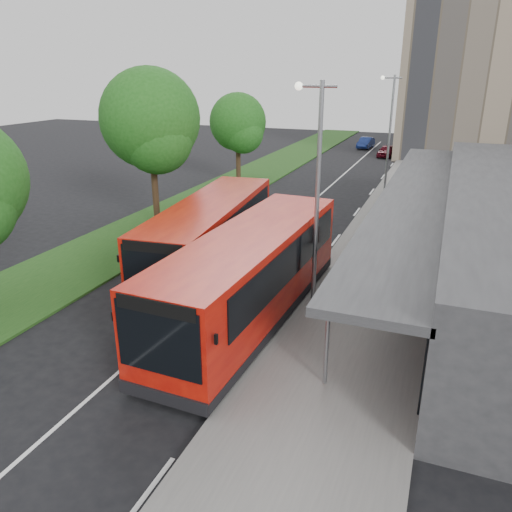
{
  "coord_description": "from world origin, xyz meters",
  "views": [
    {
      "loc": [
        8.42,
        -14.86,
        8.46
      ],
      "look_at": [
        1.69,
        2.47,
        1.5
      ],
      "focal_mm": 35.0,
      "sensor_mm": 36.0,
      "label": 1
    }
  ],
  "objects_px": {
    "lamp_post_near": "(316,183)",
    "bus_second": "(210,236)",
    "lamp_post_far": "(389,127)",
    "car_near": "(387,151)",
    "car_far": "(366,143)",
    "bollard": "(390,198)",
    "bus_main": "(251,276)",
    "litter_bin": "(383,243)",
    "tree_far": "(238,126)",
    "tree_mid": "(151,125)"
  },
  "relations": [
    {
      "from": "litter_bin",
      "to": "car_far",
      "type": "height_order",
      "value": "car_far"
    },
    {
      "from": "lamp_post_far",
      "to": "car_far",
      "type": "bearing_deg",
      "value": 102.84
    },
    {
      "from": "litter_bin",
      "to": "bus_second",
      "type": "bearing_deg",
      "value": -144.9
    },
    {
      "from": "lamp_post_far",
      "to": "car_near",
      "type": "bearing_deg",
      "value": 96.74
    },
    {
      "from": "tree_mid",
      "to": "bus_main",
      "type": "bearing_deg",
      "value": -43.47
    },
    {
      "from": "bus_second",
      "to": "car_far",
      "type": "xyz_separation_m",
      "value": [
        0.14,
        40.04,
        -0.99
      ]
    },
    {
      "from": "lamp_post_near",
      "to": "litter_bin",
      "type": "xyz_separation_m",
      "value": [
        1.75,
        6.74,
        -4.16
      ]
    },
    {
      "from": "lamp_post_near",
      "to": "car_far",
      "type": "relative_size",
      "value": 2.17
    },
    {
      "from": "litter_bin",
      "to": "car_near",
      "type": "height_order",
      "value": "car_near"
    },
    {
      "from": "litter_bin",
      "to": "bollard",
      "type": "distance_m",
      "value": 9.29
    },
    {
      "from": "tree_mid",
      "to": "lamp_post_far",
      "type": "distance_m",
      "value": 17.1
    },
    {
      "from": "bollard",
      "to": "car_far",
      "type": "bearing_deg",
      "value": 102.85
    },
    {
      "from": "lamp_post_far",
      "to": "litter_bin",
      "type": "relative_size",
      "value": 9.76
    },
    {
      "from": "bus_main",
      "to": "bus_second",
      "type": "distance_m",
      "value": 5.11
    },
    {
      "from": "lamp_post_near",
      "to": "car_near",
      "type": "height_order",
      "value": "lamp_post_near"
    },
    {
      "from": "bus_main",
      "to": "car_near",
      "type": "bearing_deg",
      "value": 92.58
    },
    {
      "from": "bus_main",
      "to": "litter_bin",
      "type": "bearing_deg",
      "value": 70.39
    },
    {
      "from": "lamp_post_far",
      "to": "car_near",
      "type": "relative_size",
      "value": 2.29
    },
    {
      "from": "lamp_post_near",
      "to": "bus_second",
      "type": "height_order",
      "value": "lamp_post_near"
    },
    {
      "from": "tree_mid",
      "to": "car_near",
      "type": "relative_size",
      "value": 2.49
    },
    {
      "from": "bus_main",
      "to": "car_near",
      "type": "distance_m",
      "value": 38.49
    },
    {
      "from": "tree_mid",
      "to": "car_far",
      "type": "height_order",
      "value": "tree_mid"
    },
    {
      "from": "lamp_post_near",
      "to": "bollard",
      "type": "xyz_separation_m",
      "value": [
        0.92,
        16.0,
        -4.13
      ]
    },
    {
      "from": "tree_far",
      "to": "bus_main",
      "type": "bearing_deg",
      "value": -65.76
    },
    {
      "from": "lamp_post_far",
      "to": "bus_main",
      "type": "height_order",
      "value": "lamp_post_far"
    },
    {
      "from": "tree_mid",
      "to": "lamp_post_near",
      "type": "relative_size",
      "value": 1.09
    },
    {
      "from": "lamp_post_near",
      "to": "bus_second",
      "type": "relative_size",
      "value": 0.71
    },
    {
      "from": "car_far",
      "to": "bus_second",
      "type": "bearing_deg",
      "value": -85.4
    },
    {
      "from": "tree_far",
      "to": "bus_second",
      "type": "xyz_separation_m",
      "value": [
        5.99,
        -17.15,
        -2.87
      ]
    },
    {
      "from": "lamp_post_far",
      "to": "bollard",
      "type": "bearing_deg",
      "value": -77.11
    },
    {
      "from": "litter_bin",
      "to": "bollard",
      "type": "relative_size",
      "value": 0.95
    },
    {
      "from": "bus_second",
      "to": "bollard",
      "type": "relative_size",
      "value": 12.94
    },
    {
      "from": "car_far",
      "to": "tree_far",
      "type": "bearing_deg",
      "value": -100.19
    },
    {
      "from": "tree_mid",
      "to": "bollard",
      "type": "relative_size",
      "value": 10.06
    },
    {
      "from": "lamp_post_near",
      "to": "litter_bin",
      "type": "distance_m",
      "value": 8.11
    },
    {
      "from": "lamp_post_near",
      "to": "bus_main",
      "type": "xyz_separation_m",
      "value": [
        -1.7,
        -1.88,
        -3.05
      ]
    },
    {
      "from": "tree_far",
      "to": "car_near",
      "type": "relative_size",
      "value": 1.98
    },
    {
      "from": "bus_main",
      "to": "tree_far",
      "type": "bearing_deg",
      "value": 116.43
    },
    {
      "from": "tree_mid",
      "to": "litter_bin",
      "type": "relative_size",
      "value": 10.62
    },
    {
      "from": "litter_bin",
      "to": "car_far",
      "type": "bearing_deg",
      "value": 100.85
    },
    {
      "from": "tree_mid",
      "to": "car_near",
      "type": "height_order",
      "value": "tree_mid"
    },
    {
      "from": "bollard",
      "to": "car_near",
      "type": "relative_size",
      "value": 0.25
    },
    {
      "from": "bus_second",
      "to": "car_far",
      "type": "height_order",
      "value": "bus_second"
    },
    {
      "from": "tree_mid",
      "to": "car_far",
      "type": "distance_m",
      "value": 35.78
    },
    {
      "from": "car_near",
      "to": "car_far",
      "type": "xyz_separation_m",
      "value": [
        -3.04,
        5.35,
        0.01
      ]
    },
    {
      "from": "lamp_post_far",
      "to": "bus_second",
      "type": "distance_m",
      "value": 19.07
    },
    {
      "from": "bus_main",
      "to": "car_near",
      "type": "relative_size",
      "value": 3.32
    },
    {
      "from": "litter_bin",
      "to": "bollard",
      "type": "xyz_separation_m",
      "value": [
        -0.83,
        9.26,
        0.02
      ]
    },
    {
      "from": "car_near",
      "to": "bus_second",
      "type": "bearing_deg",
      "value": -88.31
    },
    {
      "from": "lamp_post_far",
      "to": "bus_second",
      "type": "height_order",
      "value": "lamp_post_far"
    }
  ]
}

